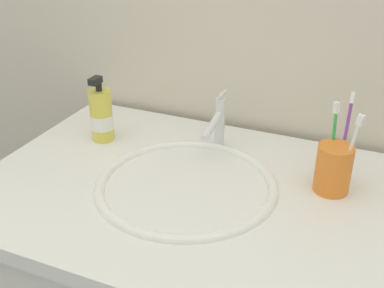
% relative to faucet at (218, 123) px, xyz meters
% --- Properties ---
extents(sink_basin, '(0.40, 0.40, 0.11)m').
position_rel_faucet_xyz_m(sink_basin, '(-0.00, -0.19, -0.11)').
color(sink_basin, white).
rests_on(sink_basin, vanity_counter).
extents(faucet, '(0.02, 0.15, 0.14)m').
position_rel_faucet_xyz_m(faucet, '(0.00, 0.00, 0.00)').
color(faucet, silver).
rests_on(faucet, sink_basin).
extents(toothbrush_cup, '(0.08, 0.08, 0.11)m').
position_rel_faucet_xyz_m(toothbrush_cup, '(0.29, -0.08, -0.02)').
color(toothbrush_cup, orange).
rests_on(toothbrush_cup, vanity_counter).
extents(toothbrush_purple, '(0.01, 0.06, 0.20)m').
position_rel_faucet_xyz_m(toothbrush_purple, '(0.30, -0.03, 0.05)').
color(toothbrush_purple, purple).
rests_on(toothbrush_purple, toothbrush_cup).
extents(toothbrush_white, '(0.04, 0.02, 0.18)m').
position_rel_faucet_xyz_m(toothbrush_white, '(0.32, -0.09, 0.04)').
color(toothbrush_white, white).
rests_on(toothbrush_white, toothbrush_cup).
extents(toothbrush_green, '(0.02, 0.02, 0.18)m').
position_rel_faucet_xyz_m(toothbrush_green, '(0.28, -0.05, 0.04)').
color(toothbrush_green, green).
rests_on(toothbrush_green, toothbrush_cup).
extents(soap_dispenser, '(0.06, 0.06, 0.17)m').
position_rel_faucet_xyz_m(soap_dispenser, '(-0.29, -0.07, -0.00)').
color(soap_dispenser, '#DBCC4C').
rests_on(soap_dispenser, vanity_counter).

